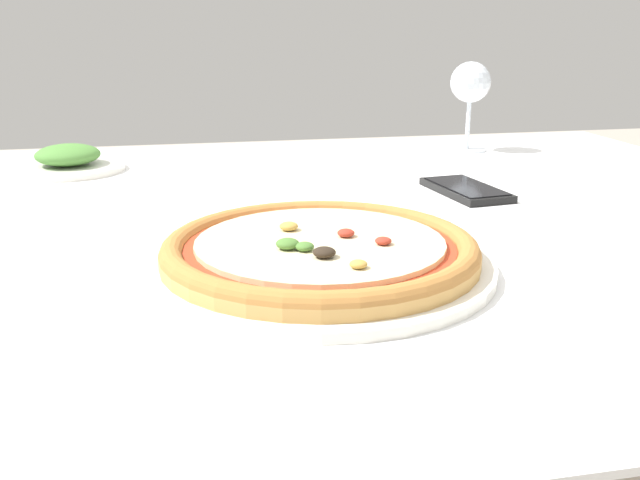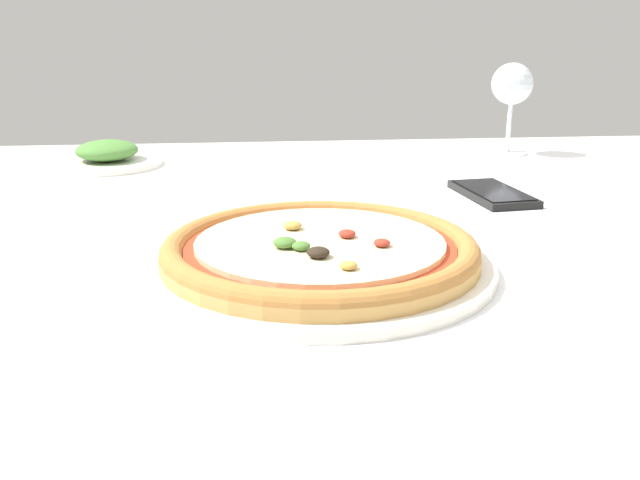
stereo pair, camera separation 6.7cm
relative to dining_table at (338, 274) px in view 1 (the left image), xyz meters
name	(u,v)px [view 1 (the left image)]	position (x,y,z in m)	size (l,w,h in m)	color
dining_table	(338,274)	(0.00, 0.00, 0.00)	(1.32, 1.09, 0.74)	brown
pizza_plate	(320,253)	(-0.07, -0.20, 0.10)	(0.33, 0.33, 0.04)	white
wine_glass_far_left	(470,86)	(0.33, 0.38, 0.20)	(0.07, 0.07, 0.16)	silver
cell_phone	(466,190)	(0.19, 0.06, 0.09)	(0.09, 0.15, 0.01)	black
side_plate	(68,161)	(-0.36, 0.33, 0.10)	(0.17, 0.17, 0.04)	white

